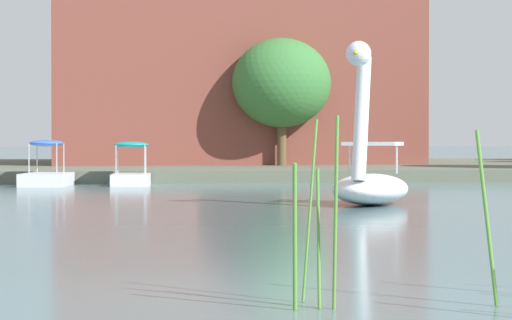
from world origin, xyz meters
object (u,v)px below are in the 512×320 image
object	(u,v)px
pedal_boat_teal	(131,172)
swan_boat	(369,177)
pedal_boat_blue	(47,172)
tree_broadleaf_behind_dock	(282,83)

from	to	relation	value
pedal_boat_teal	swan_boat	bearing A→B (deg)	-62.39
swan_boat	pedal_boat_blue	world-z (taller)	swan_boat
swan_boat	pedal_boat_blue	xyz separation A→B (m)	(-7.92, 10.13, -0.18)
swan_boat	pedal_boat_teal	bearing A→B (deg)	117.61
pedal_boat_teal	tree_broadleaf_behind_dock	size ratio (longest dim) A/B	0.37
swan_boat	pedal_boat_teal	size ratio (longest dim) A/B	1.65
tree_broadleaf_behind_dock	pedal_boat_teal	bearing A→B (deg)	-124.48
tree_broadleaf_behind_dock	swan_boat	bearing A→B (deg)	-91.36
pedal_boat_teal	pedal_boat_blue	bearing A→B (deg)	-177.88
pedal_boat_teal	tree_broadleaf_behind_dock	xyz separation A→B (m)	(5.79, 8.43, 3.29)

